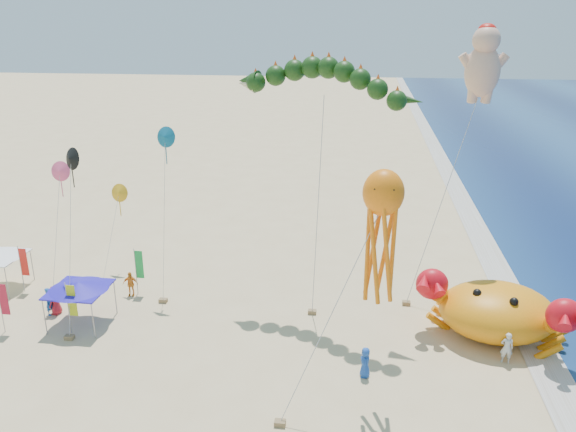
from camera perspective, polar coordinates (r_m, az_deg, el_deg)
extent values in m
plane|color=#D1B784|center=(32.54, 3.07, -12.21)|extent=(320.00, 320.00, 0.00)
plane|color=silver|center=(33.93, 24.23, -12.63)|extent=(320.00, 320.00, 0.00)
ellipsoid|color=orange|center=(34.01, 20.44, -9.08)|extent=(7.98, 7.41, 3.05)
sphere|color=red|center=(31.66, 15.10, -7.89)|extent=(1.82, 1.82, 1.82)
sphere|color=black|center=(32.27, 19.42, -7.81)|extent=(0.47, 0.47, 0.47)
sphere|color=red|center=(33.29, 26.95, -8.04)|extent=(1.82, 1.82, 1.82)
sphere|color=black|center=(32.73, 22.75, -7.86)|extent=(0.47, 0.47, 0.47)
cone|color=black|center=(32.92, -5.04, 13.33)|extent=(1.46, 1.08, 1.19)
cylinder|color=#B2B2B2|center=(32.92, 3.05, 0.84)|extent=(0.39, 1.59, 12.90)
cube|color=olive|center=(34.82, 2.47, -9.71)|extent=(0.50, 0.35, 0.25)
ellipsoid|color=#E4AB8B|center=(36.05, 19.13, 13.72)|extent=(2.07, 1.70, 3.04)
sphere|color=#E4AB8B|center=(35.77, 19.51, 16.52)|extent=(1.59, 1.59, 1.59)
ellipsoid|color=red|center=(35.85, 19.58, 17.41)|extent=(1.03, 1.03, 0.72)
cylinder|color=#B2B2B2|center=(35.72, 15.39, 1.55)|extent=(3.68, 3.02, 12.80)
cube|color=olive|center=(36.57, 11.93, -8.65)|extent=(0.50, 0.35, 0.25)
ellipsoid|color=orange|center=(23.85, 9.67, 2.35)|extent=(1.76, 1.58, 2.02)
cylinder|color=#B2B2B2|center=(24.69, 4.31, -10.17)|extent=(4.08, 2.73, 9.41)
cube|color=olive|center=(26.43, -0.82, -20.29)|extent=(0.50, 0.35, 0.25)
cylinder|color=gray|center=(35.05, -23.49, -9.42)|extent=(0.06, 0.06, 2.20)
cylinder|color=gray|center=(33.69, -19.18, -10.03)|extent=(0.06, 0.06, 2.20)
cylinder|color=gray|center=(37.25, -21.23, -7.39)|extent=(0.06, 0.06, 2.20)
cylinder|color=gray|center=(35.97, -17.13, -7.87)|extent=(0.06, 0.06, 2.20)
cube|color=#1E14B1|center=(34.96, -20.48, -6.99)|extent=(3.15, 3.15, 0.08)
cone|color=#1E14B1|center=(34.86, -20.52, -6.63)|extent=(3.46, 3.46, 0.45)
cylinder|color=gray|center=(40.35, -26.65, -6.11)|extent=(0.06, 0.06, 2.20)
cylinder|color=gray|center=(42.51, -24.55, -4.54)|extent=(0.06, 0.06, 2.20)
cylinder|color=gray|center=(34.43, -21.42, -8.71)|extent=(0.05, 0.05, 3.20)
cube|color=#BBCA17|center=(34.08, -21.10, -8.02)|extent=(0.50, 0.04, 1.90)
cylinder|color=gray|center=(36.13, -27.16, -8.23)|extent=(0.05, 0.05, 3.20)
cube|color=#B31630|center=(35.77, -26.91, -7.57)|extent=(0.50, 0.04, 1.90)
cylinder|color=gray|center=(40.84, -25.48, -4.87)|extent=(0.05, 0.05, 3.20)
cube|color=red|center=(40.50, -25.24, -4.26)|extent=(0.50, 0.04, 1.90)
cylinder|color=gray|center=(37.85, -15.19, -5.45)|extent=(0.05, 0.05, 3.20)
cube|color=green|center=(37.54, -14.86, -4.79)|extent=(0.50, 0.04, 1.90)
imported|color=#1C48A6|center=(29.22, 7.85, -14.51)|extent=(0.59, 0.84, 1.61)
imported|color=orange|center=(38.04, -15.72, -6.65)|extent=(1.02, 0.53, 1.66)
imported|color=#AB1B26|center=(37.24, -22.58, -7.90)|extent=(0.70, 0.96, 1.82)
imported|color=#1C52A8|center=(37.30, -23.06, -7.98)|extent=(0.49, 0.69, 1.76)
imported|color=beige|center=(32.04, 21.34, -12.36)|extent=(0.67, 0.47, 1.75)
cone|color=gold|center=(41.05, -16.82, 2.25)|extent=(1.30, 0.51, 1.32)
cylinder|color=#B2B2B2|center=(40.53, -16.99, -2.11)|extent=(0.55, 3.04, 5.34)
cube|color=olive|center=(40.21, -17.17, -6.46)|extent=(0.50, 0.35, 0.25)
cone|color=#F0507C|center=(38.95, -22.18, 4.23)|extent=(1.30, 0.51, 1.32)
cylinder|color=#B2B2B2|center=(38.70, -22.22, -1.93)|extent=(0.55, 3.04, 7.60)
cube|color=olive|center=(38.87, -22.27, -8.00)|extent=(0.50, 0.35, 0.25)
cone|color=#0B587B|center=(35.47, -12.39, 7.85)|extent=(1.30, 0.51, 1.32)
cylinder|color=#B2B2B2|center=(35.35, -12.24, -0.76)|extent=(0.55, 3.04, 10.00)
cube|color=olive|center=(36.00, -12.11, -9.13)|extent=(0.50, 0.35, 0.25)
cone|color=black|center=(34.40, -21.21, 5.45)|extent=(1.30, 0.51, 1.32)
cylinder|color=#B2B2B2|center=(34.39, -21.08, -2.85)|extent=(0.55, 3.04, 9.30)
cube|color=olive|center=(35.05, -20.96, -10.89)|extent=(0.50, 0.35, 0.25)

